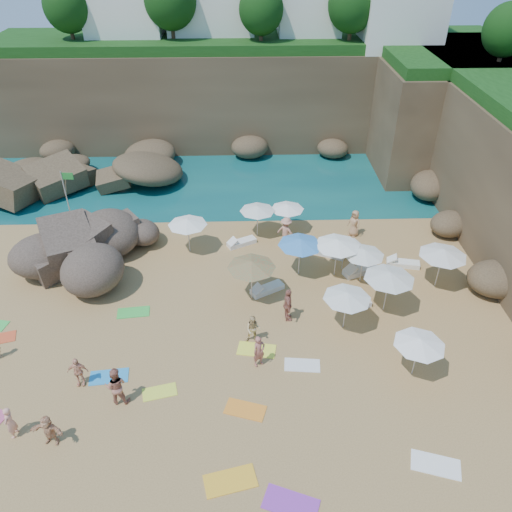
{
  "coord_description": "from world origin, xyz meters",
  "views": [
    {
      "loc": [
        1.34,
        -19.01,
        17.37
      ],
      "look_at": [
        2.0,
        3.0,
        2.0
      ],
      "focal_mm": 35.0,
      "sensor_mm": 36.0,
      "label": 1
    }
  ],
  "objects_px": {
    "parasol_1": "(257,208)",
    "parasol_0": "(187,222)",
    "flag_pole": "(67,192)",
    "lounger_0": "(242,243)",
    "person_stand_6": "(10,422)",
    "rock_outcrop": "(100,263)",
    "parasol_2": "(287,207)",
    "person_stand_1": "(116,386)",
    "person_stand_3": "(288,305)",
    "person_stand_2": "(286,231)",
    "person_stand_5": "(76,240)",
    "person_stand_4": "(354,223)"
  },
  "relations": [
    {
      "from": "parasol_1",
      "to": "parasol_0",
      "type": "bearing_deg",
      "value": -158.05
    },
    {
      "from": "flag_pole",
      "to": "lounger_0",
      "type": "distance_m",
      "value": 11.6
    },
    {
      "from": "person_stand_6",
      "to": "parasol_0",
      "type": "bearing_deg",
      "value": 156.16
    },
    {
      "from": "person_stand_6",
      "to": "rock_outcrop",
      "type": "bearing_deg",
      "value": 177.59
    },
    {
      "from": "parasol_2",
      "to": "person_stand_1",
      "type": "distance_m",
      "value": 15.8
    },
    {
      "from": "rock_outcrop",
      "to": "person_stand_3",
      "type": "relative_size",
      "value": 3.8
    },
    {
      "from": "lounger_0",
      "to": "person_stand_6",
      "type": "height_order",
      "value": "person_stand_6"
    },
    {
      "from": "person_stand_6",
      "to": "person_stand_2",
      "type": "bearing_deg",
      "value": 139.47
    },
    {
      "from": "parasol_0",
      "to": "person_stand_2",
      "type": "height_order",
      "value": "parasol_0"
    },
    {
      "from": "parasol_1",
      "to": "person_stand_2",
      "type": "bearing_deg",
      "value": -33.33
    },
    {
      "from": "person_stand_3",
      "to": "person_stand_2",
      "type": "bearing_deg",
      "value": -7.42
    },
    {
      "from": "person_stand_3",
      "to": "person_stand_5",
      "type": "height_order",
      "value": "person_stand_3"
    },
    {
      "from": "person_stand_3",
      "to": "person_stand_4",
      "type": "distance_m",
      "value": 9.32
    },
    {
      "from": "parasol_1",
      "to": "person_stand_3",
      "type": "relative_size",
      "value": 1.18
    },
    {
      "from": "rock_outcrop",
      "to": "parasol_0",
      "type": "height_order",
      "value": "parasol_0"
    },
    {
      "from": "parasol_1",
      "to": "person_stand_6",
      "type": "bearing_deg",
      "value": -124.83
    },
    {
      "from": "flag_pole",
      "to": "person_stand_3",
      "type": "xyz_separation_m",
      "value": [
        13.36,
        -9.58,
        -1.59
      ]
    },
    {
      "from": "person_stand_5",
      "to": "rock_outcrop",
      "type": "bearing_deg",
      "value": -69.39
    },
    {
      "from": "person_stand_4",
      "to": "rock_outcrop",
      "type": "bearing_deg",
      "value": -121.4
    },
    {
      "from": "flag_pole",
      "to": "parasol_2",
      "type": "xyz_separation_m",
      "value": [
        14.0,
        -1.11,
        -0.68
      ]
    },
    {
      "from": "person_stand_1",
      "to": "person_stand_3",
      "type": "relative_size",
      "value": 1.01
    },
    {
      "from": "lounger_0",
      "to": "person_stand_2",
      "type": "height_order",
      "value": "person_stand_2"
    },
    {
      "from": "rock_outcrop",
      "to": "flag_pole",
      "type": "distance_m",
      "value": 5.6
    },
    {
      "from": "person_stand_1",
      "to": "person_stand_4",
      "type": "xyz_separation_m",
      "value": [
        12.54,
        12.89,
        -0.06
      ]
    },
    {
      "from": "person_stand_2",
      "to": "person_stand_4",
      "type": "height_order",
      "value": "person_stand_2"
    },
    {
      "from": "parasol_1",
      "to": "parasol_2",
      "type": "xyz_separation_m",
      "value": [
        1.91,
        0.33,
        -0.09
      ]
    },
    {
      "from": "person_stand_4",
      "to": "person_stand_1",
      "type": "bearing_deg",
      "value": -85.09
    },
    {
      "from": "flag_pole",
      "to": "person_stand_1",
      "type": "distance_m",
      "value": 15.72
    },
    {
      "from": "person_stand_5",
      "to": "parasol_0",
      "type": "bearing_deg",
      "value": -32.83
    },
    {
      "from": "parasol_2",
      "to": "person_stand_2",
      "type": "height_order",
      "value": "parasol_2"
    },
    {
      "from": "lounger_0",
      "to": "parasol_2",
      "type": "bearing_deg",
      "value": -1.09
    },
    {
      "from": "person_stand_1",
      "to": "person_stand_4",
      "type": "distance_m",
      "value": 17.99
    },
    {
      "from": "flag_pole",
      "to": "person_stand_4",
      "type": "xyz_separation_m",
      "value": [
        18.27,
        -1.66,
        -1.64
      ]
    },
    {
      "from": "person_stand_6",
      "to": "person_stand_1",
      "type": "bearing_deg",
      "value": 113.14
    },
    {
      "from": "parasol_1",
      "to": "person_stand_3",
      "type": "xyz_separation_m",
      "value": [
        1.28,
        -8.14,
        -1.0
      ]
    },
    {
      "from": "person_stand_1",
      "to": "person_stand_5",
      "type": "height_order",
      "value": "person_stand_1"
    },
    {
      "from": "flag_pole",
      "to": "parasol_2",
      "type": "distance_m",
      "value": 14.06
    },
    {
      "from": "parasol_1",
      "to": "person_stand_4",
      "type": "distance_m",
      "value": 6.28
    },
    {
      "from": "lounger_0",
      "to": "person_stand_1",
      "type": "xyz_separation_m",
      "value": [
        -5.33,
        -12.0,
        0.81
      ]
    },
    {
      "from": "rock_outcrop",
      "to": "person_stand_1",
      "type": "relative_size",
      "value": 3.76
    },
    {
      "from": "parasol_2",
      "to": "person_stand_5",
      "type": "height_order",
      "value": "parasol_2"
    },
    {
      "from": "flag_pole",
      "to": "lounger_0",
      "type": "bearing_deg",
      "value": -12.97
    },
    {
      "from": "person_stand_2",
      "to": "person_stand_6",
      "type": "bearing_deg",
      "value": 80.76
    },
    {
      "from": "parasol_1",
      "to": "person_stand_3",
      "type": "bearing_deg",
      "value": -81.1
    },
    {
      "from": "rock_outcrop",
      "to": "person_stand_5",
      "type": "distance_m",
      "value": 2.1
    },
    {
      "from": "parasol_1",
      "to": "lounger_0",
      "type": "distance_m",
      "value": 2.35
    },
    {
      "from": "person_stand_2",
      "to": "person_stand_3",
      "type": "height_order",
      "value": "person_stand_2"
    },
    {
      "from": "lounger_0",
      "to": "person_stand_1",
      "type": "bearing_deg",
      "value": -141.09
    },
    {
      "from": "flag_pole",
      "to": "parasol_2",
      "type": "height_order",
      "value": "flag_pole"
    },
    {
      "from": "parasol_0",
      "to": "parasol_2",
      "type": "relative_size",
      "value": 1.11
    }
  ]
}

